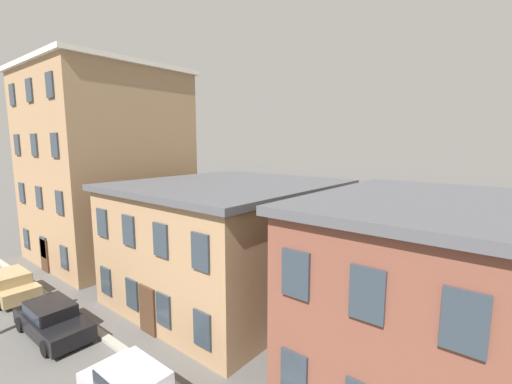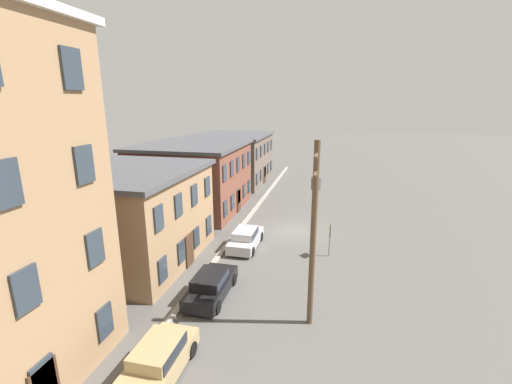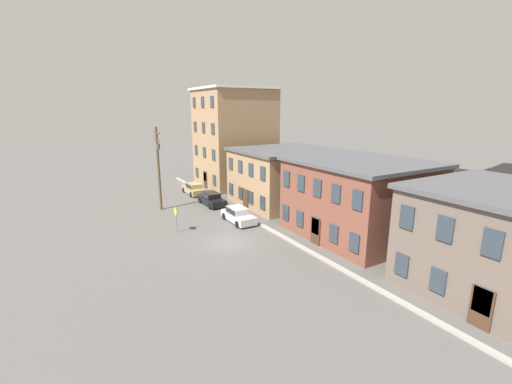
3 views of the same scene
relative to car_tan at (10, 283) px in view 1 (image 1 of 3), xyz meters
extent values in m
cube|color=#9E7A56|center=(-2.54, 7.28, 5.90)|extent=(9.47, 9.14, 13.29)
cube|color=silver|center=(-2.54, 7.28, 12.69)|extent=(9.97, 9.64, 0.30)
cube|color=#2D3842|center=(-5.70, 2.65, 0.91)|extent=(0.90, 0.10, 1.40)
cube|color=#2D3842|center=(-5.70, 2.65, 4.23)|extent=(0.90, 0.10, 1.40)
cube|color=#2D3842|center=(-5.70, 2.65, 7.56)|extent=(0.90, 0.10, 1.40)
cube|color=#2D3842|center=(-5.70, 2.65, 10.88)|extent=(0.90, 0.10, 1.40)
cube|color=#2D3842|center=(-2.54, 2.65, 0.91)|extent=(0.90, 0.10, 1.40)
cube|color=#2D3842|center=(-2.54, 2.65, 4.23)|extent=(0.90, 0.10, 1.40)
cube|color=#2D3842|center=(-2.54, 2.65, 7.56)|extent=(0.90, 0.10, 1.40)
cube|color=#2D3842|center=(-2.54, 2.65, 10.88)|extent=(0.90, 0.10, 1.40)
cube|color=#2D3842|center=(0.61, 2.65, 0.91)|extent=(0.90, 0.10, 1.40)
cube|color=#2D3842|center=(0.61, 2.65, 4.23)|extent=(0.90, 0.10, 1.40)
cube|color=#2D3842|center=(0.61, 2.65, 7.56)|extent=(0.90, 0.10, 1.40)
cube|color=#2D3842|center=(0.61, 2.65, 10.88)|extent=(0.90, 0.10, 1.40)
cube|color=#472D1E|center=(-2.54, 2.65, 0.35)|extent=(1.10, 0.10, 2.20)
cube|color=#9E7A56|center=(9.19, 7.91, 2.27)|extent=(9.60, 10.41, 6.04)
cube|color=#4C4C51|center=(9.19, 7.91, 5.44)|extent=(10.10, 10.91, 0.30)
cube|color=#2D3842|center=(5.59, 2.65, 0.76)|extent=(0.90, 0.10, 1.40)
cube|color=#2D3842|center=(5.59, 2.65, 3.78)|extent=(0.90, 0.10, 1.40)
cube|color=#2D3842|center=(7.99, 2.65, 0.76)|extent=(0.90, 0.10, 1.40)
cube|color=#2D3842|center=(7.99, 2.65, 3.78)|extent=(0.90, 0.10, 1.40)
cube|color=#2D3842|center=(10.39, 2.65, 0.76)|extent=(0.90, 0.10, 1.40)
cube|color=#2D3842|center=(10.39, 2.65, 3.78)|extent=(0.90, 0.10, 1.40)
cube|color=#2D3842|center=(12.80, 2.65, 0.76)|extent=(0.90, 0.10, 1.40)
cube|color=#2D3842|center=(12.80, 2.65, 3.78)|extent=(0.90, 0.10, 1.40)
cube|color=#472D1E|center=(9.19, 2.65, 0.35)|extent=(1.10, 0.10, 2.20)
cube|color=brown|center=(21.07, 7.33, 2.40)|extent=(10.49, 9.24, 6.29)
cube|color=#4C4C51|center=(21.07, 7.33, 5.69)|extent=(10.99, 9.74, 0.30)
cube|color=#2D3842|center=(16.87, 2.65, 0.82)|extent=(0.90, 0.10, 1.40)
cube|color=#2D3842|center=(16.87, 2.65, 3.97)|extent=(0.90, 0.10, 1.40)
cube|color=#2D3842|center=(18.97, 2.65, 3.97)|extent=(0.90, 0.10, 1.40)
cube|color=#2D3842|center=(21.07, 2.65, 3.97)|extent=(0.90, 0.10, 1.40)
cube|color=tan|center=(-0.07, 0.00, -0.22)|extent=(4.40, 1.80, 0.70)
cube|color=tan|center=(0.13, 0.00, 0.41)|extent=(2.20, 1.51, 0.55)
cube|color=#1E232D|center=(0.13, 0.00, 0.41)|extent=(2.02, 1.58, 0.48)
cylinder|color=black|center=(-1.52, 0.85, -0.42)|extent=(0.66, 0.22, 0.66)
cylinder|color=black|center=(1.38, -0.85, -0.42)|extent=(0.66, 0.22, 0.66)
cylinder|color=black|center=(1.38, 0.85, -0.42)|extent=(0.66, 0.22, 0.66)
cube|color=black|center=(6.01, -0.03, -0.22)|extent=(4.40, 1.80, 0.70)
cube|color=black|center=(5.81, -0.03, 0.41)|extent=(2.20, 1.51, 0.55)
cube|color=#1E232D|center=(5.81, -0.03, 0.41)|extent=(2.02, 1.58, 0.48)
cylinder|color=black|center=(7.46, 0.82, -0.42)|extent=(0.66, 0.22, 0.66)
cylinder|color=black|center=(7.46, -0.88, -0.42)|extent=(0.66, 0.22, 0.66)
cylinder|color=black|center=(4.56, 0.82, -0.42)|extent=(0.66, 0.22, 0.66)
cylinder|color=black|center=(4.56, -0.88, -0.42)|extent=(0.66, 0.22, 0.66)
cube|color=#B7B7BC|center=(12.74, -0.19, 0.41)|extent=(2.20, 1.51, 0.55)
cube|color=#1E232D|center=(12.74, -0.19, 0.41)|extent=(2.02, 1.58, 0.48)
cylinder|color=black|center=(11.49, 0.66, -0.42)|extent=(0.66, 0.22, 0.66)
camera|label=1|loc=(21.90, -5.34, 7.72)|focal=24.00mm
camera|label=2|loc=(-10.04, -6.30, 9.79)|focal=24.00mm
camera|label=3|loc=(41.29, -14.78, 10.09)|focal=24.00mm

